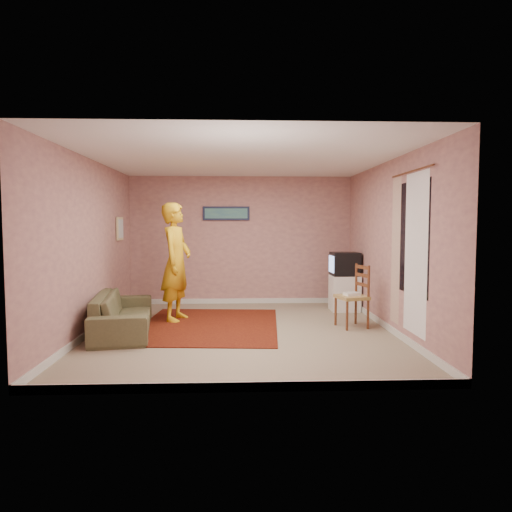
{
  "coord_description": "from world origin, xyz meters",
  "views": [
    {
      "loc": [
        -0.06,
        -6.83,
        1.63
      ],
      "look_at": [
        0.23,
        0.6,
        1.11
      ],
      "focal_mm": 32.0,
      "sensor_mm": 36.0,
      "label": 1
    }
  ],
  "objects_px": {
    "person": "(176,262)",
    "chair_b": "(352,289)",
    "chair_a": "(343,280)",
    "sofa": "(123,313)",
    "crt_tv": "(345,264)",
    "tv_cabinet": "(345,293)"
  },
  "relations": [
    {
      "from": "tv_cabinet",
      "to": "sofa",
      "type": "bearing_deg",
      "value": -157.0
    },
    {
      "from": "tv_cabinet",
      "to": "person",
      "type": "height_order",
      "value": "person"
    },
    {
      "from": "chair_a",
      "to": "sofa",
      "type": "xyz_separation_m",
      "value": [
        -3.76,
        -1.82,
        -0.26
      ]
    },
    {
      "from": "sofa",
      "to": "crt_tv",
      "type": "bearing_deg",
      "value": -76.12
    },
    {
      "from": "chair_b",
      "to": "person",
      "type": "relative_size",
      "value": 0.27
    },
    {
      "from": "sofa",
      "to": "chair_a",
      "type": "bearing_deg",
      "value": -73.32
    },
    {
      "from": "tv_cabinet",
      "to": "crt_tv",
      "type": "bearing_deg",
      "value": -178.55
    },
    {
      "from": "chair_a",
      "to": "chair_b",
      "type": "height_order",
      "value": "chair_b"
    },
    {
      "from": "chair_b",
      "to": "person",
      "type": "bearing_deg",
      "value": -117.02
    },
    {
      "from": "crt_tv",
      "to": "chair_b",
      "type": "relative_size",
      "value": 0.97
    },
    {
      "from": "tv_cabinet",
      "to": "crt_tv",
      "type": "height_order",
      "value": "crt_tv"
    },
    {
      "from": "sofa",
      "to": "person",
      "type": "xyz_separation_m",
      "value": [
        0.7,
        0.83,
        0.7
      ]
    },
    {
      "from": "person",
      "to": "chair_a",
      "type": "bearing_deg",
      "value": -58.81
    },
    {
      "from": "crt_tv",
      "to": "chair_a",
      "type": "bearing_deg",
      "value": 83.98
    },
    {
      "from": "tv_cabinet",
      "to": "chair_a",
      "type": "bearing_deg",
      "value": 86.7
    },
    {
      "from": "crt_tv",
      "to": "sofa",
      "type": "distance_m",
      "value": 4.11
    },
    {
      "from": "crt_tv",
      "to": "chair_a",
      "type": "relative_size",
      "value": 1.01
    },
    {
      "from": "crt_tv",
      "to": "chair_b",
      "type": "distance_m",
      "value": 1.44
    },
    {
      "from": "person",
      "to": "chair_b",
      "type": "bearing_deg",
      "value": -89.26
    },
    {
      "from": "sofa",
      "to": "chair_b",
      "type": "bearing_deg",
      "value": -95.94
    },
    {
      "from": "crt_tv",
      "to": "sofa",
      "type": "bearing_deg",
      "value": -158.42
    },
    {
      "from": "sofa",
      "to": "person",
      "type": "distance_m",
      "value": 1.29
    }
  ]
}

